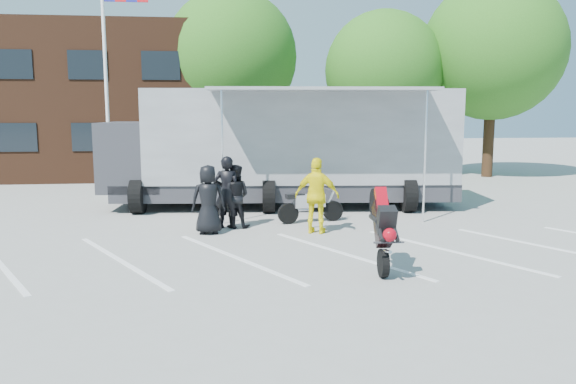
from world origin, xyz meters
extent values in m
plane|color=gray|center=(0.00, 0.00, 0.00)|extent=(100.00, 100.00, 0.00)
cube|color=white|center=(0.00, 1.00, 0.01)|extent=(18.09, 13.33, 0.01)
cube|color=#452516|center=(-10.00, 18.00, 3.50)|extent=(18.00, 8.00, 7.00)
cylinder|color=white|center=(-6.50, 10.00, 4.00)|extent=(0.12, 0.12, 8.00)
cylinder|color=#382314|center=(-2.00, 16.00, 1.62)|extent=(0.50, 0.50, 3.24)
sphere|color=#265A16|center=(-2.00, 16.00, 5.58)|extent=(6.12, 6.12, 6.12)
cylinder|color=#382314|center=(5.00, 15.00, 1.44)|extent=(0.50, 0.50, 2.88)
sphere|color=#265A16|center=(5.00, 15.00, 4.96)|extent=(5.44, 5.44, 5.44)
cylinder|color=#382314|center=(10.00, 14.50, 1.71)|extent=(0.50, 0.50, 3.42)
sphere|color=#265A16|center=(10.00, 14.50, 5.89)|extent=(6.46, 6.46, 6.46)
imported|color=black|center=(-2.83, 3.45, 0.88)|extent=(0.87, 0.57, 1.77)
imported|color=black|center=(-2.35, 4.05, 0.97)|extent=(0.80, 0.63, 1.94)
imported|color=black|center=(-2.14, 4.17, 0.85)|extent=(0.97, 0.85, 1.70)
imported|color=#FFEC0D|center=(-0.08, 3.19, 0.97)|extent=(1.23, 0.85, 1.94)
camera|label=1|loc=(-2.43, -10.73, 3.13)|focal=35.00mm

